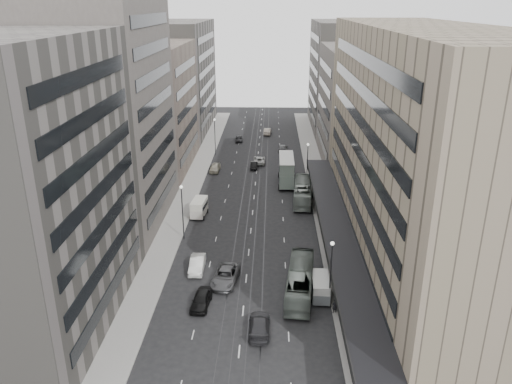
# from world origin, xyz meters

# --- Properties ---
(ground) EXTENTS (220.00, 220.00, 0.00)m
(ground) POSITION_xyz_m (0.00, 0.00, 0.00)
(ground) COLOR black
(ground) RESTS_ON ground
(sidewalk_right) EXTENTS (4.00, 125.00, 0.15)m
(sidewalk_right) POSITION_xyz_m (12.00, 37.50, 0.07)
(sidewalk_right) COLOR gray
(sidewalk_right) RESTS_ON ground
(sidewalk_left) EXTENTS (4.00, 125.00, 0.15)m
(sidewalk_left) POSITION_xyz_m (-12.00, 37.50, 0.07)
(sidewalk_left) COLOR gray
(sidewalk_left) RESTS_ON ground
(department_store) EXTENTS (19.20, 60.00, 30.00)m
(department_store) POSITION_xyz_m (21.45, 8.00, 14.95)
(department_store) COLOR gray
(department_store) RESTS_ON ground
(building_right_mid) EXTENTS (15.00, 28.00, 24.00)m
(building_right_mid) POSITION_xyz_m (21.50, 52.00, 12.00)
(building_right_mid) COLOR #534D48
(building_right_mid) RESTS_ON ground
(building_right_far) EXTENTS (15.00, 32.00, 28.00)m
(building_right_far) POSITION_xyz_m (21.50, 82.00, 14.00)
(building_right_far) COLOR slate
(building_right_far) RESTS_ON ground
(building_left_a) EXTENTS (15.00, 28.00, 30.00)m
(building_left_a) POSITION_xyz_m (-21.50, -8.00, 15.00)
(building_left_a) COLOR slate
(building_left_a) RESTS_ON ground
(building_left_b) EXTENTS (15.00, 26.00, 34.00)m
(building_left_b) POSITION_xyz_m (-21.50, 19.00, 17.00)
(building_left_b) COLOR #534D48
(building_left_b) RESTS_ON ground
(building_left_c) EXTENTS (15.00, 28.00, 25.00)m
(building_left_c) POSITION_xyz_m (-21.50, 46.00, 12.50)
(building_left_c) COLOR #736659
(building_left_c) RESTS_ON ground
(building_left_d) EXTENTS (15.00, 38.00, 28.00)m
(building_left_d) POSITION_xyz_m (-21.50, 79.00, 14.00)
(building_left_d) COLOR slate
(building_left_d) RESTS_ON ground
(lamp_right_near) EXTENTS (0.44, 0.44, 8.32)m
(lamp_right_near) POSITION_xyz_m (9.70, -5.00, 5.20)
(lamp_right_near) COLOR #262628
(lamp_right_near) RESTS_ON ground
(lamp_right_far) EXTENTS (0.44, 0.44, 8.32)m
(lamp_right_far) POSITION_xyz_m (9.70, 35.00, 5.20)
(lamp_right_far) COLOR #262628
(lamp_right_far) RESTS_ON ground
(lamp_left_near) EXTENTS (0.44, 0.44, 8.32)m
(lamp_left_near) POSITION_xyz_m (-9.70, 12.00, 5.20)
(lamp_left_near) COLOR #262628
(lamp_left_near) RESTS_ON ground
(lamp_left_far) EXTENTS (0.44, 0.44, 8.32)m
(lamp_left_far) POSITION_xyz_m (-9.70, 55.00, 5.20)
(lamp_left_far) COLOR #262628
(lamp_left_far) RESTS_ON ground
(bus_near) EXTENTS (4.14, 12.36, 3.38)m
(bus_near) POSITION_xyz_m (6.55, -2.14, 1.69)
(bus_near) COLOR slate
(bus_near) RESTS_ON ground
(bus_far) EXTENTS (3.73, 12.37, 3.40)m
(bus_far) POSITION_xyz_m (8.50, 27.42, 1.70)
(bus_far) COLOR gray
(bus_far) RESTS_ON ground
(double_decker) EXTENTS (2.99, 9.61, 5.25)m
(double_decker) POSITION_xyz_m (5.87, 36.25, 2.83)
(double_decker) COLOR slate
(double_decker) RESTS_ON ground
(vw_microbus) EXTENTS (2.25, 4.74, 2.53)m
(vw_microbus) POSITION_xyz_m (8.89, -2.91, 1.41)
(vw_microbus) COLOR #53585B
(vw_microbus) RESTS_ON ground
(panel_van) EXTENTS (2.55, 4.67, 2.84)m
(panel_van) POSITION_xyz_m (-8.57, 20.29, 1.57)
(panel_van) COLOR beige
(panel_van) RESTS_ON ground
(sedan_0) EXTENTS (2.32, 4.99, 1.65)m
(sedan_0) POSITION_xyz_m (-4.82, -5.18, 0.83)
(sedan_0) COLOR black
(sedan_0) RESTS_ON ground
(sedan_1) EXTENTS (1.90, 5.14, 1.68)m
(sedan_1) POSITION_xyz_m (-6.44, 2.92, 0.84)
(sedan_1) COLOR white
(sedan_1) RESTS_ON ground
(sedan_2) EXTENTS (3.62, 6.52, 1.72)m
(sedan_2) POSITION_xyz_m (-2.52, 0.01, 0.86)
(sedan_2) COLOR #505153
(sedan_2) RESTS_ON ground
(sedan_3) EXTENTS (2.25, 5.54, 1.61)m
(sedan_3) POSITION_xyz_m (1.94, -9.75, 0.80)
(sedan_3) COLOR #28282B
(sedan_3) RESTS_ON ground
(sedan_4) EXTENTS (2.12, 4.90, 1.65)m
(sedan_4) POSITION_xyz_m (-8.50, 43.08, 0.82)
(sedan_4) COLOR #9E9883
(sedan_4) RESTS_ON ground
(sedan_5) EXTENTS (1.42, 4.07, 1.34)m
(sedan_5) POSITION_xyz_m (-0.59, 45.37, 0.67)
(sedan_5) COLOR black
(sedan_5) RESTS_ON ground
(sedan_6) EXTENTS (2.47, 5.35, 1.48)m
(sedan_6) POSITION_xyz_m (0.45, 48.90, 0.74)
(sedan_6) COLOR beige
(sedan_6) RESTS_ON ground
(sedan_7) EXTENTS (2.41, 5.20, 1.47)m
(sedan_7) POSITION_xyz_m (5.66, 58.53, 0.74)
(sedan_7) COLOR #535355
(sedan_7) RESTS_ON ground
(sedan_8) EXTENTS (2.00, 4.46, 1.49)m
(sedan_8) POSITION_xyz_m (-5.09, 66.68, 0.74)
(sedan_8) COLOR black
(sedan_8) RESTS_ON ground
(sedan_9) EXTENTS (2.10, 5.10, 1.64)m
(sedan_9) POSITION_xyz_m (1.97, 74.11, 0.82)
(sedan_9) COLOR #B9AA99
(sedan_9) RESTS_ON ground
(pedestrian) EXTENTS (0.72, 0.60, 1.69)m
(pedestrian) POSITION_xyz_m (10.20, -6.23, 0.99)
(pedestrian) COLOR black
(pedestrian) RESTS_ON sidewalk_right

